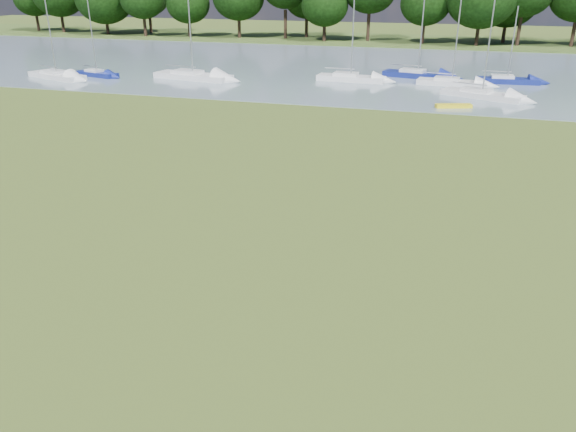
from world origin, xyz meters
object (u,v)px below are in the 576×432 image
(sailboat_5, at_px, (417,72))
(sailboat_1, at_px, (507,78))
(sailboat_0, at_px, (96,72))
(sailboat_2, at_px, (56,74))
(sailboat_7, at_px, (192,74))
(sailboat_4, at_px, (451,81))
(sailboat_8, at_px, (350,76))
(kayak, at_px, (454,106))
(sailboat_3, at_px, (481,92))

(sailboat_5, bearing_deg, sailboat_1, 5.70)
(sailboat_0, xyz_separation_m, sailboat_2, (-3.07, -2.13, 0.03))
(sailboat_7, bearing_deg, sailboat_4, 18.33)
(sailboat_4, height_order, sailboat_8, sailboat_4)
(sailboat_5, bearing_deg, sailboat_8, -134.70)
(kayak, height_order, sailboat_7, sailboat_7)
(sailboat_1, height_order, sailboat_2, sailboat_2)
(sailboat_3, xyz_separation_m, sailboat_7, (-26.59, 1.69, 0.05))
(sailboat_4, relative_size, sailboat_7, 1.04)
(sailboat_7, xyz_separation_m, sailboat_8, (14.86, 3.09, 0.01))
(sailboat_4, distance_m, sailboat_5, 4.85)
(sailboat_7, bearing_deg, sailboat_1, 22.00)
(kayak, height_order, sailboat_0, sailboat_0)
(sailboat_2, relative_size, sailboat_8, 1.06)
(sailboat_1, relative_size, sailboat_4, 0.75)
(sailboat_0, height_order, sailboat_3, sailboat_3)
(sailboat_2, relative_size, sailboat_5, 0.86)
(sailboat_1, height_order, sailboat_5, sailboat_5)
(sailboat_4, bearing_deg, sailboat_2, -163.05)
(sailboat_1, xyz_separation_m, sailboat_7, (-28.98, -6.01, 0.03))
(kayak, xyz_separation_m, sailboat_5, (-3.74, 13.30, 0.35))
(sailboat_3, height_order, sailboat_5, sailboat_5)
(kayak, distance_m, sailboat_8, 13.51)
(sailboat_5, height_order, sailboat_7, sailboat_5)
(sailboat_1, bearing_deg, sailboat_2, -171.13)
(sailboat_5, bearing_deg, sailboat_2, -150.77)
(sailboat_3, distance_m, sailboat_7, 26.64)
(sailboat_8, bearing_deg, sailboat_5, 36.48)
(sailboat_0, height_order, sailboat_4, sailboat_4)
(sailboat_2, height_order, sailboat_3, sailboat_2)
(sailboat_0, distance_m, sailboat_1, 39.45)
(sailboat_7, bearing_deg, sailboat_5, 28.77)
(kayak, bearing_deg, sailboat_2, 156.99)
(sailboat_7, bearing_deg, sailboat_3, 6.66)
(sailboat_3, distance_m, sailboat_8, 12.67)
(sailboat_2, bearing_deg, sailboat_1, 31.02)
(sailboat_1, bearing_deg, kayak, -113.57)
(kayak, height_order, sailboat_3, sailboat_3)
(sailboat_3, bearing_deg, sailboat_2, -153.42)
(sailboat_8, bearing_deg, sailboat_7, -164.84)
(sailboat_3, bearing_deg, sailboat_8, -178.00)
(sailboat_1, distance_m, sailboat_3, 8.05)
(kayak, relative_size, sailboat_5, 0.27)
(sailboat_8, bearing_deg, sailboat_0, -166.68)
(sailboat_0, bearing_deg, sailboat_7, 22.81)
(sailboat_0, height_order, sailboat_2, sailboat_2)
(sailboat_0, relative_size, sailboat_2, 0.84)
(kayak, xyz_separation_m, sailboat_0, (-34.32, 5.14, 0.27))
(sailboat_1, distance_m, sailboat_8, 14.41)
(sailboat_3, bearing_deg, sailboat_4, 140.38)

